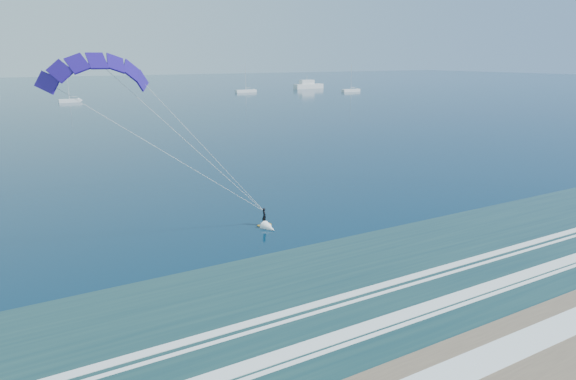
# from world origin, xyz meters

# --- Properties ---
(ground) EXTENTS (900.00, 900.00, 0.00)m
(ground) POSITION_xyz_m (0.00, 0.00, 0.00)
(ground) COLOR #083146
(ground) RESTS_ON ground
(kitesurfer_rig) EXTENTS (20.95, 5.42, 17.17)m
(kitesurfer_rig) POSITION_xyz_m (-11.80, 24.08, 8.82)
(kitesurfer_rig) COLOR orange
(kitesurfer_rig) RESTS_ON ground
(motor_yacht) EXTENTS (15.72, 4.19, 6.40)m
(motor_yacht) POSITION_xyz_m (118.56, 208.25, 1.71)
(motor_yacht) COLOR white
(motor_yacht) RESTS_ON ground
(sailboat_3) EXTENTS (7.28, 2.40, 10.30)m
(sailboat_3) POSITION_xyz_m (1.00, 182.62, 0.67)
(sailboat_3) COLOR white
(sailboat_3) RESTS_ON ground
(sailboat_4) EXTENTS (9.89, 2.40, 13.33)m
(sailboat_4) POSITION_xyz_m (78.41, 198.35, 0.69)
(sailboat_4) COLOR white
(sailboat_4) RESTS_ON ground
(sailboat_5) EXTENTS (9.24, 2.40, 12.45)m
(sailboat_5) POSITION_xyz_m (122.41, 177.48, 0.69)
(sailboat_5) COLOR white
(sailboat_5) RESTS_ON ground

